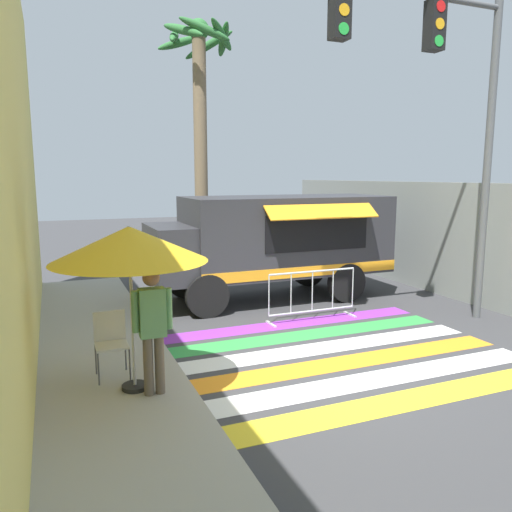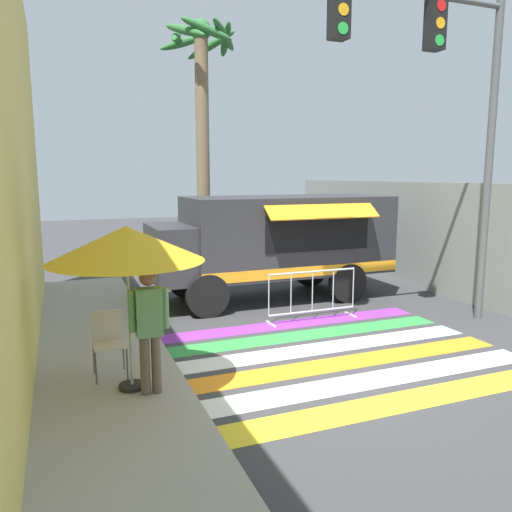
# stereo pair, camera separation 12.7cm
# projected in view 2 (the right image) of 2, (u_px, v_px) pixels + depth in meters

# --- Properties ---
(ground_plane) EXTENTS (60.00, 60.00, 0.00)m
(ground_plane) POSITION_uv_depth(u_px,v_px,m) (337.00, 369.00, 7.95)
(ground_plane) COLOR #38383A
(sidewalk_left) EXTENTS (4.40, 16.00, 0.15)m
(sidewalk_left) POSITION_uv_depth(u_px,v_px,m) (17.00, 415.00, 6.26)
(sidewalk_left) COLOR #99968E
(sidewalk_left) RESTS_ON ground_plane
(building_left_facade) EXTENTS (0.25, 16.00, 6.84)m
(building_left_facade) POSITION_uv_depth(u_px,v_px,m) (0.00, 143.00, 5.74)
(building_left_facade) COLOR #E5D166
(building_left_facade) RESTS_ON ground_plane
(concrete_wall_right) EXTENTS (0.20, 16.00, 2.87)m
(concrete_wall_right) POSITION_uv_depth(u_px,v_px,m) (456.00, 241.00, 12.35)
(concrete_wall_right) COLOR gray
(concrete_wall_right) RESTS_ON ground_plane
(crosswalk_painted) EXTENTS (6.40, 4.36, 0.01)m
(crosswalk_painted) POSITION_uv_depth(u_px,v_px,m) (320.00, 357.00, 8.45)
(crosswalk_painted) COLOR yellow
(crosswalk_painted) RESTS_ON ground_plane
(food_truck) EXTENTS (5.86, 2.57, 2.54)m
(food_truck) POSITION_uv_depth(u_px,v_px,m) (270.00, 239.00, 12.18)
(food_truck) COLOR #2D2D33
(food_truck) RESTS_ON ground_plane
(traffic_signal_pole) EXTENTS (4.74, 0.29, 6.67)m
(traffic_signal_pole) POSITION_uv_depth(u_px,v_px,m) (436.00, 81.00, 9.45)
(traffic_signal_pole) COLOR #515456
(traffic_signal_pole) RESTS_ON ground_plane
(patio_umbrella) EXTENTS (2.06, 2.06, 2.24)m
(patio_umbrella) POSITION_uv_depth(u_px,v_px,m) (126.00, 244.00, 6.55)
(patio_umbrella) COLOR black
(patio_umbrella) RESTS_ON sidewalk_left
(folding_chair) EXTENTS (0.45, 0.45, 0.94)m
(folding_chair) POSITION_uv_depth(u_px,v_px,m) (109.00, 337.00, 7.26)
(folding_chair) COLOR #4C4C51
(folding_chair) RESTS_ON sidewalk_left
(vendor_person) EXTENTS (0.53, 0.23, 1.70)m
(vendor_person) POSITION_uv_depth(u_px,v_px,m) (149.00, 323.00, 6.56)
(vendor_person) COLOR brown
(vendor_person) RESTS_ON sidewalk_left
(barricade_front) EXTENTS (2.03, 0.44, 1.07)m
(barricade_front) POSITION_uv_depth(u_px,v_px,m) (312.00, 296.00, 10.54)
(barricade_front) COLOR #B7BABF
(barricade_front) RESTS_ON ground_plane
(palm_tree) EXTENTS (2.39, 2.32, 7.46)m
(palm_tree) POSITION_uv_depth(u_px,v_px,m) (202.00, 107.00, 14.58)
(palm_tree) COLOR #7A664C
(palm_tree) RESTS_ON ground_plane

